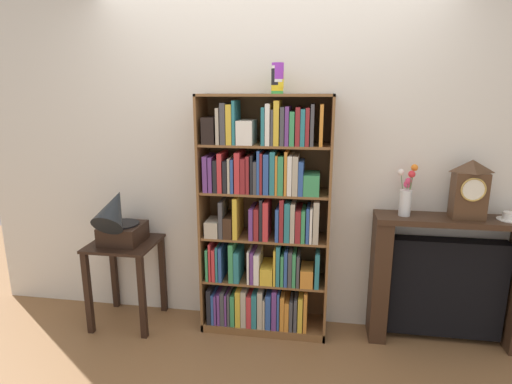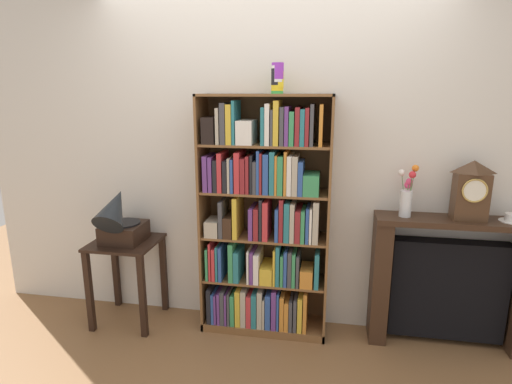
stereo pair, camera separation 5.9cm
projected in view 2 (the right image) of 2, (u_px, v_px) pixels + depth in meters
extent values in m
cube|color=brown|center=(262.00, 336.00, 3.15)|extent=(7.92, 6.40, 0.02)
cube|color=silver|center=(285.00, 160.00, 3.11)|extent=(4.92, 0.08, 2.60)
cube|color=brown|center=(205.00, 215.00, 3.12)|extent=(0.02, 0.31, 1.78)
cube|color=brown|center=(328.00, 222.00, 2.96)|extent=(0.02, 0.31, 1.78)
cube|color=brown|center=(268.00, 213.00, 3.18)|extent=(0.94, 0.01, 1.78)
cube|color=brown|center=(265.00, 95.00, 2.83)|extent=(0.94, 0.31, 0.02)
cube|color=brown|center=(264.00, 323.00, 3.24)|extent=(0.94, 0.31, 0.06)
cube|color=black|center=(212.00, 301.00, 3.25)|extent=(0.03, 0.24, 0.28)
cube|color=#2D519E|center=(216.00, 304.00, 3.24)|extent=(0.02, 0.22, 0.24)
cube|color=#663884|center=(218.00, 304.00, 3.23)|extent=(0.02, 0.21, 0.24)
cube|color=#663884|center=(222.00, 302.00, 3.25)|extent=(0.02, 0.26, 0.25)
cube|color=#424247|center=(225.00, 303.00, 3.22)|extent=(0.03, 0.23, 0.27)
cube|color=#663884|center=(229.00, 303.00, 3.23)|extent=(0.02, 0.25, 0.25)
cube|color=#424247|center=(232.00, 303.00, 3.23)|extent=(0.02, 0.25, 0.26)
cube|color=#388E56|center=(235.00, 305.00, 3.21)|extent=(0.03, 0.23, 0.25)
cube|color=gold|center=(240.00, 303.00, 3.20)|extent=(0.04, 0.22, 0.29)
cube|color=#B2A893|center=(246.00, 303.00, 3.20)|extent=(0.04, 0.23, 0.29)
cube|color=#C63338|center=(251.00, 305.00, 3.20)|extent=(0.04, 0.25, 0.26)
cube|color=teal|center=(256.00, 305.00, 3.19)|extent=(0.04, 0.24, 0.27)
cube|color=#B2A893|center=(262.00, 303.00, 3.19)|extent=(0.04, 0.27, 0.30)
cube|color=#B2A893|center=(266.00, 308.00, 3.18)|extent=(0.02, 0.24, 0.24)
cube|color=#2D519E|center=(270.00, 307.00, 3.16)|extent=(0.04, 0.23, 0.27)
cube|color=#663884|center=(276.00, 304.00, 3.17)|extent=(0.04, 0.25, 0.31)
cube|color=#2D519E|center=(279.00, 307.00, 3.14)|extent=(0.02, 0.20, 0.29)
cube|color=orange|center=(283.00, 308.00, 3.15)|extent=(0.03, 0.23, 0.27)
cube|color=orange|center=(288.00, 310.00, 3.16)|extent=(0.03, 0.25, 0.23)
cube|color=#424247|center=(292.00, 309.00, 3.15)|extent=(0.02, 0.26, 0.24)
cube|color=#424247|center=(296.00, 310.00, 3.14)|extent=(0.02, 0.24, 0.25)
cube|color=gold|center=(301.00, 309.00, 3.13)|extent=(0.03, 0.25, 0.27)
cube|color=orange|center=(306.00, 307.00, 3.12)|extent=(0.03, 0.24, 0.31)
cube|color=brown|center=(265.00, 279.00, 3.15)|extent=(0.90, 0.29, 0.02)
cube|color=#388E56|center=(211.00, 260.00, 3.17)|extent=(0.02, 0.24, 0.25)
cube|color=#C63338|center=(214.00, 257.00, 3.16)|extent=(0.02, 0.24, 0.29)
cube|color=#C63338|center=(216.00, 261.00, 3.14)|extent=(0.03, 0.21, 0.25)
cube|color=teal|center=(220.00, 259.00, 3.15)|extent=(0.02, 0.24, 0.27)
cube|color=#2D519E|center=(224.00, 259.00, 3.16)|extent=(0.02, 0.26, 0.27)
cube|color=#388E56|center=(233.00, 259.00, 3.12)|extent=(0.04, 0.21, 0.30)
cube|color=teal|center=(239.00, 263.00, 3.13)|extent=(0.04, 0.24, 0.24)
cube|color=white|center=(251.00, 262.00, 3.13)|extent=(0.02, 0.26, 0.25)
cube|color=#663884|center=(254.00, 263.00, 3.11)|extent=(0.03, 0.25, 0.24)
cube|color=white|center=(258.00, 265.00, 3.10)|extent=(0.04, 0.23, 0.23)
cube|color=gold|center=(268.00, 271.00, 3.10)|extent=(0.09, 0.24, 0.13)
cube|color=gold|center=(276.00, 263.00, 3.08)|extent=(0.02, 0.24, 0.27)
cube|color=teal|center=(279.00, 261.00, 3.08)|extent=(0.03, 0.25, 0.30)
cube|color=#388E56|center=(283.00, 266.00, 3.07)|extent=(0.02, 0.23, 0.24)
cube|color=#2D519E|center=(287.00, 264.00, 3.08)|extent=(0.02, 0.26, 0.27)
cube|color=#424247|center=(291.00, 264.00, 3.06)|extent=(0.03, 0.25, 0.27)
cube|color=#388E56|center=(295.00, 265.00, 3.06)|extent=(0.02, 0.24, 0.26)
cube|color=#424247|center=(299.00, 267.00, 3.05)|extent=(0.02, 0.24, 0.24)
cube|color=orange|center=(307.00, 275.00, 3.04)|extent=(0.09, 0.20, 0.13)
cube|color=teal|center=(317.00, 266.00, 3.03)|extent=(0.03, 0.25, 0.26)
cube|color=brown|center=(265.00, 236.00, 3.07)|extent=(0.90, 0.29, 0.02)
cube|color=#B2A893|center=(214.00, 227.00, 3.07)|extent=(0.10, 0.19, 0.12)
cube|color=#424247|center=(224.00, 217.00, 3.06)|extent=(0.03, 0.22, 0.27)
cube|color=#382316|center=(231.00, 224.00, 3.07)|extent=(0.06, 0.24, 0.16)
cube|color=gold|center=(238.00, 215.00, 3.05)|extent=(0.03, 0.26, 0.30)
cube|color=#663884|center=(253.00, 221.00, 3.03)|extent=(0.03, 0.23, 0.23)
cube|color=maroon|center=(258.00, 221.00, 3.01)|extent=(0.04, 0.21, 0.23)
cube|color=black|center=(263.00, 216.00, 3.02)|extent=(0.02, 0.26, 0.30)
cube|color=#C63338|center=(267.00, 218.00, 3.00)|extent=(0.04, 0.23, 0.28)
cube|color=#2D519E|center=(278.00, 222.00, 2.99)|extent=(0.02, 0.21, 0.24)
cube|color=maroon|center=(282.00, 218.00, 2.98)|extent=(0.03, 0.22, 0.31)
cube|color=teal|center=(288.00, 219.00, 2.98)|extent=(0.04, 0.24, 0.28)
cube|color=#B2A893|center=(293.00, 220.00, 2.96)|extent=(0.03, 0.21, 0.28)
cube|color=maroon|center=(299.00, 223.00, 2.98)|extent=(0.04, 0.26, 0.23)
cube|color=#388E56|center=(303.00, 224.00, 2.96)|extent=(0.03, 0.22, 0.23)
cube|color=#2D519E|center=(308.00, 223.00, 2.95)|extent=(0.02, 0.21, 0.25)
cube|color=white|center=(311.00, 222.00, 2.96)|extent=(0.02, 0.25, 0.25)
cube|color=#B2A893|center=(316.00, 220.00, 2.94)|extent=(0.04, 0.22, 0.30)
cube|color=brown|center=(265.00, 192.00, 2.99)|extent=(0.90, 0.29, 0.02)
cube|color=#663884|center=(209.00, 172.00, 3.00)|extent=(0.03, 0.24, 0.26)
cube|color=#663884|center=(215.00, 172.00, 3.01)|extent=(0.03, 0.27, 0.25)
cube|color=black|center=(219.00, 174.00, 3.00)|extent=(0.03, 0.25, 0.23)
cube|color=#C63338|center=(223.00, 171.00, 2.98)|extent=(0.03, 0.24, 0.28)
cube|color=black|center=(228.00, 175.00, 2.97)|extent=(0.03, 0.21, 0.23)
cube|color=#B2A893|center=(232.00, 174.00, 2.97)|extent=(0.02, 0.23, 0.25)
cube|color=#2D519E|center=(235.00, 174.00, 2.96)|extent=(0.02, 0.22, 0.24)
cube|color=#C63338|center=(240.00, 171.00, 2.96)|extent=(0.04, 0.25, 0.29)
cube|color=maroon|center=(245.00, 174.00, 2.95)|extent=(0.03, 0.21, 0.25)
cube|color=maroon|center=(250.00, 173.00, 2.96)|extent=(0.02, 0.26, 0.26)
cube|color=black|center=(254.00, 172.00, 2.94)|extent=(0.02, 0.24, 0.27)
cube|color=#424247|center=(257.00, 175.00, 2.95)|extent=(0.02, 0.25, 0.23)
cube|color=#2D519E|center=(260.00, 171.00, 2.93)|extent=(0.02, 0.23, 0.30)
cube|color=maroon|center=(263.00, 172.00, 2.94)|extent=(0.02, 0.25, 0.29)
cube|color=#2D519E|center=(267.00, 173.00, 2.91)|extent=(0.04, 0.21, 0.28)
cube|color=teal|center=(274.00, 171.00, 2.92)|extent=(0.03, 0.24, 0.30)
cube|color=orange|center=(278.00, 173.00, 2.92)|extent=(0.02, 0.24, 0.27)
cube|color=#388E56|center=(282.00, 174.00, 2.90)|extent=(0.04, 0.21, 0.27)
cube|color=orange|center=(287.00, 171.00, 2.91)|extent=(0.02, 0.26, 0.30)
cube|color=white|center=(291.00, 173.00, 2.91)|extent=(0.03, 0.25, 0.27)
cube|color=#B2A893|center=(296.00, 174.00, 2.88)|extent=(0.04, 0.21, 0.27)
cube|color=#2D519E|center=(301.00, 177.00, 2.88)|extent=(0.03, 0.21, 0.24)
cube|color=#388E56|center=(312.00, 183.00, 2.88)|extent=(0.11, 0.22, 0.15)
cube|color=brown|center=(265.00, 145.00, 2.91)|extent=(0.90, 0.29, 0.02)
cube|color=black|center=(212.00, 130.00, 2.93)|extent=(0.09, 0.24, 0.18)
cube|color=#B2A893|center=(221.00, 126.00, 2.90)|extent=(0.02, 0.23, 0.25)
cube|color=#424247|center=(226.00, 123.00, 2.88)|extent=(0.04, 0.21, 0.28)
cube|color=gold|center=(232.00, 124.00, 2.89)|extent=(0.04, 0.24, 0.27)
cube|color=teal|center=(236.00, 122.00, 2.87)|extent=(0.02, 0.21, 0.30)
cube|color=white|center=(247.00, 132.00, 2.88)|extent=(0.11, 0.23, 0.16)
cube|color=teal|center=(264.00, 126.00, 2.84)|extent=(0.02, 0.21, 0.25)
cube|color=white|center=(269.00, 124.00, 2.83)|extent=(0.03, 0.21, 0.28)
cube|color=#424247|center=(274.00, 127.00, 2.85)|extent=(0.02, 0.24, 0.24)
cube|color=gold|center=(278.00, 123.00, 2.83)|extent=(0.04, 0.23, 0.30)
cube|color=#424247|center=(283.00, 126.00, 2.82)|extent=(0.03, 0.21, 0.26)
cube|color=#663884|center=(288.00, 125.00, 2.83)|extent=(0.03, 0.26, 0.26)
cube|color=#388E56|center=(293.00, 128.00, 2.83)|extent=(0.03, 0.24, 0.23)
cube|color=maroon|center=(299.00, 126.00, 2.83)|extent=(0.03, 0.26, 0.26)
cube|color=teal|center=(303.00, 127.00, 2.79)|extent=(0.03, 0.20, 0.24)
cube|color=maroon|center=(308.00, 127.00, 2.79)|extent=(0.03, 0.21, 0.25)
cube|color=#424247|center=(312.00, 125.00, 2.79)|extent=(0.02, 0.23, 0.28)
cube|color=orange|center=(321.00, 125.00, 2.78)|extent=(0.02, 0.22, 0.28)
cylinder|color=green|center=(277.00, 86.00, 2.80)|extent=(0.08, 0.08, 0.11)
cylinder|color=yellow|center=(277.00, 83.00, 2.80)|extent=(0.08, 0.08, 0.11)
cylinder|color=yellow|center=(278.00, 80.00, 2.79)|extent=(0.08, 0.08, 0.11)
cylinder|color=black|center=(277.00, 77.00, 2.79)|extent=(0.08, 0.08, 0.11)
cylinder|color=white|center=(278.00, 74.00, 2.78)|extent=(0.08, 0.08, 0.11)
cylinder|color=purple|center=(278.00, 71.00, 2.78)|extent=(0.08, 0.08, 0.11)
cube|color=black|center=(125.00, 242.00, 3.20)|extent=(0.50, 0.47, 0.02)
cube|color=black|center=(89.00, 292.00, 3.13)|extent=(0.04, 0.04, 0.65)
cube|color=black|center=(142.00, 297.00, 3.05)|extent=(0.04, 0.04, 0.65)
cube|color=black|center=(116.00, 270.00, 3.51)|extent=(0.04, 0.04, 0.65)
cube|color=black|center=(164.00, 274.00, 3.44)|extent=(0.04, 0.04, 0.65)
cube|color=black|center=(124.00, 232.00, 3.18)|extent=(0.29, 0.30, 0.14)
cylinder|color=black|center=(124.00, 223.00, 3.17)|extent=(0.25, 0.25, 0.01)
cylinder|color=#1E2328|center=(120.00, 222.00, 3.12)|extent=(0.03, 0.03, 0.06)
cone|color=#1E2328|center=(114.00, 208.00, 3.02)|extent=(0.23, 0.38, 0.37)
cube|color=#382316|center=(457.00, 222.00, 2.82)|extent=(1.07, 0.27, 0.04)
cube|color=#382316|center=(380.00, 281.00, 3.01)|extent=(0.12, 0.24, 0.91)
cube|color=black|center=(447.00, 289.00, 2.98)|extent=(0.79, 0.13, 0.73)
cube|color=#472D1C|center=(470.00, 197.00, 2.76)|extent=(0.21, 0.14, 0.32)
pyramid|color=#472D1C|center=(474.00, 167.00, 2.72)|extent=(0.21, 0.14, 0.09)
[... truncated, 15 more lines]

